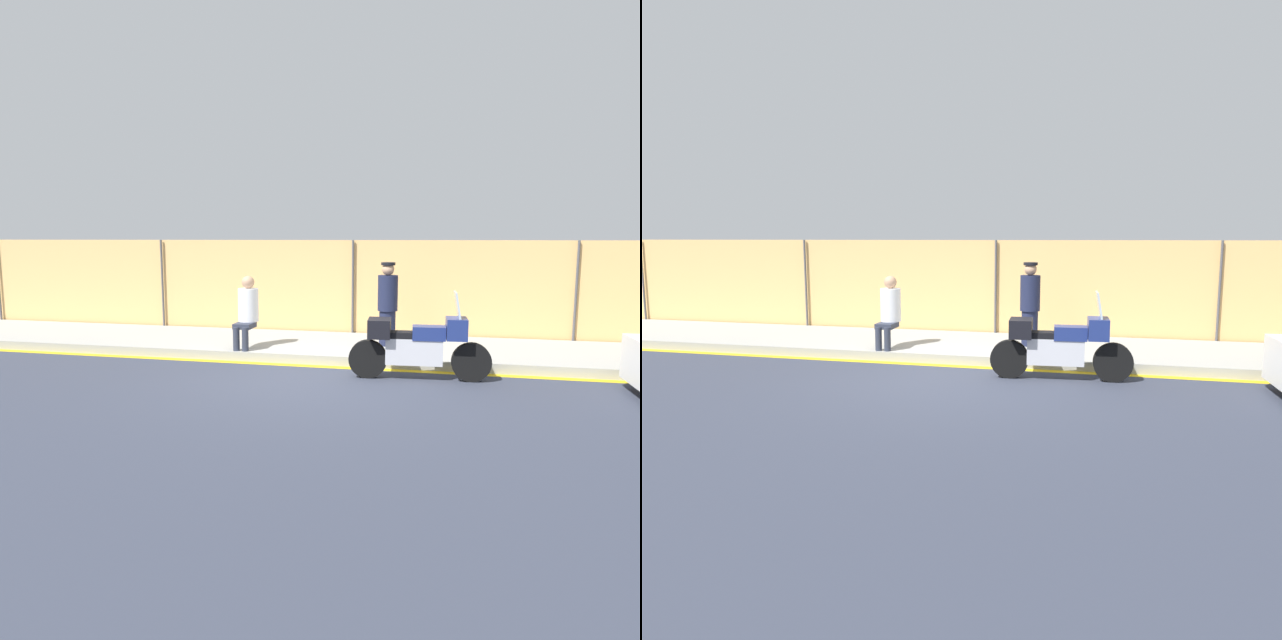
% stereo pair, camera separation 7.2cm
% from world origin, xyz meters
% --- Properties ---
extents(ground_plane, '(120.00, 120.00, 0.00)m').
position_xyz_m(ground_plane, '(0.00, 0.00, 0.00)').
color(ground_plane, '#333847').
extents(sidewalk, '(34.10, 2.62, 0.18)m').
position_xyz_m(sidewalk, '(0.00, 2.34, 0.09)').
color(sidewalk, '#9E9E99').
rests_on(sidewalk, ground_plane).
extents(curb_paint_stripe, '(34.10, 0.18, 0.01)m').
position_xyz_m(curb_paint_stripe, '(0.00, 0.94, 0.00)').
color(curb_paint_stripe, gold).
rests_on(curb_paint_stripe, ground_plane).
extents(storefront_fence, '(32.39, 0.17, 2.22)m').
position_xyz_m(storefront_fence, '(-0.00, 3.74, 1.11)').
color(storefront_fence, '#E5B26B').
rests_on(storefront_fence, ground_plane).
extents(motorcycle, '(2.28, 0.59, 1.44)m').
position_xyz_m(motorcycle, '(1.61, 0.39, 0.58)').
color(motorcycle, black).
rests_on(motorcycle, ground_plane).
extents(officer_standing, '(0.39, 0.39, 1.63)m').
position_xyz_m(officer_standing, '(0.91, 2.30, 1.00)').
color(officer_standing, '#191E38').
rests_on(officer_standing, sidewalk).
extents(person_seated_on_curb, '(0.39, 0.71, 1.37)m').
position_xyz_m(person_seated_on_curb, '(-1.69, 1.52, 0.94)').
color(person_seated_on_curb, '#2D3342').
rests_on(person_seated_on_curb, sidewalk).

